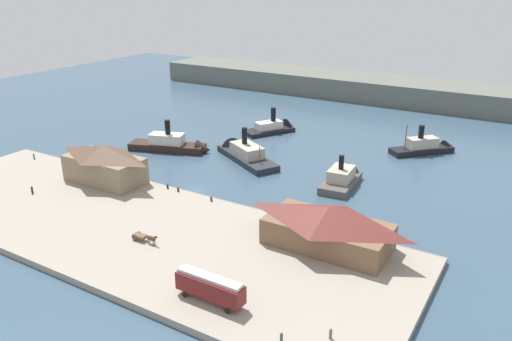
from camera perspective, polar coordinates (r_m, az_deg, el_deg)
name	(u,v)px	position (r m, az deg, el deg)	size (l,w,h in m)	color
ground_plane	(197,190)	(114.98, -6.68, -2.18)	(320.00, 320.00, 0.00)	#385166
quay_promenade	(126,226)	(99.99, -14.39, -6.06)	(110.00, 36.00, 1.20)	#9E9384
seawall_edge	(187,193)	(112.21, -7.80, -2.56)	(110.00, 0.80, 1.00)	gray
ferry_shed_customs_shed	(104,163)	(119.02, -16.68, 0.78)	(18.53, 9.32, 8.75)	#847056
ferry_shed_east_terminal	(328,226)	(88.13, 8.09, -6.24)	(21.60, 11.01, 7.36)	brown
street_tram	(210,286)	(74.39, -5.19, -12.85)	(10.79, 2.61, 4.14)	maroon
horse_cart	(145,237)	(91.94, -12.40, -7.31)	(5.42, 1.44, 1.87)	brown
pedestrian_near_west_shed	(281,338)	(68.03, 2.87, -18.26)	(0.40, 0.40, 1.61)	#3D4C42
pedestrian_standing_center	(331,334)	(69.22, 8.38, -17.68)	(0.41, 0.41, 1.64)	#6B5B4C
pedestrian_walking_west	(32,190)	(119.27, -23.86, -2.01)	(0.43, 0.43, 1.74)	#232328
pedestrian_at_waters_edge	(34,156)	(141.55, -23.69, 1.46)	(0.39, 0.39, 1.56)	#3D4C42
mooring_post_east	(168,186)	(113.47, -9.91, -1.78)	(0.44, 0.44, 0.90)	black
mooring_post_center_east	(178,190)	(111.49, -8.74, -2.12)	(0.44, 0.44, 0.90)	black
mooring_post_west	(81,165)	(131.97, -19.11, 0.63)	(0.44, 0.44, 0.90)	black
mooring_post_center_west	(211,199)	(105.97, -5.04, -3.22)	(0.44, 0.44, 0.90)	black
ferry_near_quay	(343,178)	(118.69, 9.75, -0.79)	(7.65, 15.88, 9.67)	#514C47
ferry_mid_harbor	(242,152)	(134.09, -1.63, 2.06)	(24.03, 17.34, 10.85)	#23282D
ferry_departing_north	(427,147)	(145.60, 18.71, 2.52)	(16.40, 16.85, 9.76)	black
ferry_approaching_east	(276,128)	(157.19, 2.21, 4.81)	(13.61, 17.63, 9.95)	black
ferry_outer_harbor	(175,145)	(140.95, -9.10, 2.84)	(23.36, 12.47, 10.19)	black
far_headland	(366,87)	(207.96, 12.21, 9.16)	(180.00, 24.00, 8.00)	#60665B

